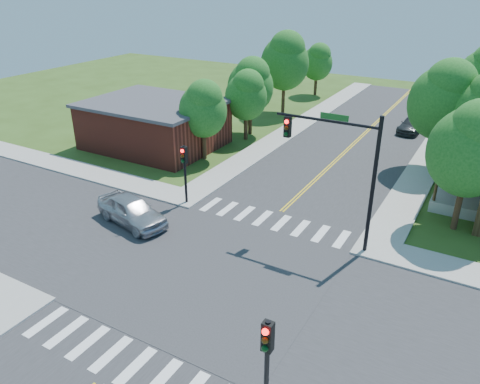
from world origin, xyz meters
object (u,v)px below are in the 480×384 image
Objects in this scene: signal_pole_se at (267,351)px; car_dgrey at (413,125)px; signal_pole_nw at (184,164)px; signal_mast_ne at (341,158)px; car_silver at (132,211)px.

signal_pole_se is 33.33m from car_dgrey.
signal_pole_nw is at bearing -108.23° from car_dgrey.
signal_pole_se is at bearing -81.44° from signal_mast_ne.
signal_pole_nw reaches higher than car_silver.
car_silver is 1.10× the size of car_dgrey.
signal_pole_nw is at bearing -5.05° from car_silver.
signal_pole_nw reaches higher than car_dgrey.
car_silver reaches higher than car_dgrey.
signal_mast_ne is 22.39m from car_dgrey.
signal_pole_nw is 0.74× the size of car_silver.
car_dgrey is at bearing 93.62° from signal_pole_se.
signal_mast_ne is at bearing -58.25° from car_silver.
signal_mast_ne is 1.40× the size of car_silver.
car_dgrey is at bearing -8.74° from car_silver.
car_silver is at bearing 148.40° from signal_pole_se.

